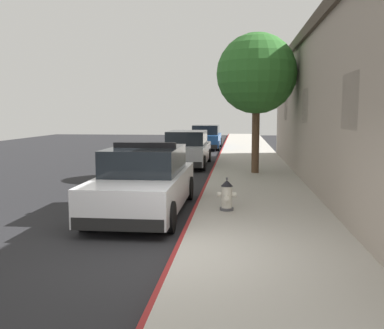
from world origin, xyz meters
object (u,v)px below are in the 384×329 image
(fire_hydrant, at_px, (227,195))
(street_tree, at_px, (257,74))
(police_cruiser, at_px, (145,182))
(parked_car_dark_far, at_px, (206,138))
(parked_car_silver_ahead, at_px, (187,149))

(fire_hydrant, relative_size, street_tree, 0.15)
(fire_hydrant, height_order, street_tree, street_tree)
(police_cruiser, relative_size, street_tree, 0.94)
(parked_car_dark_far, bearing_deg, parked_car_silver_ahead, -91.01)
(fire_hydrant, xyz_separation_m, street_tree, (0.88, 6.54, 3.29))
(police_cruiser, distance_m, parked_car_dark_far, 18.91)
(police_cruiser, xyz_separation_m, street_tree, (2.84, 6.32, 3.04))
(fire_hydrant, distance_m, street_tree, 7.37)
(parked_car_silver_ahead, height_order, fire_hydrant, parked_car_silver_ahead)
(street_tree, bearing_deg, police_cruiser, -114.21)
(street_tree, bearing_deg, fire_hydrant, -97.68)
(police_cruiser, relative_size, parked_car_dark_far, 1.00)
(parked_car_dark_far, bearing_deg, street_tree, -77.58)
(police_cruiser, distance_m, fire_hydrant, 1.99)
(police_cruiser, bearing_deg, parked_car_dark_far, 89.79)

